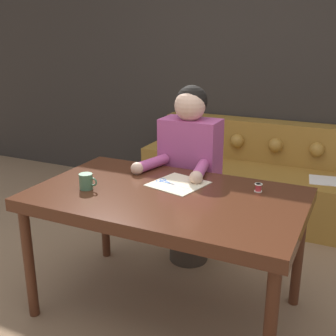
% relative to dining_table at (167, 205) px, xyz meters
% --- Properties ---
extents(ground_plane, '(16.00, 16.00, 0.00)m').
position_rel_dining_table_xyz_m(ground_plane, '(0.02, -0.07, -0.68)').
color(ground_plane, '#846647').
extents(wall_back, '(8.00, 0.06, 2.60)m').
position_rel_dining_table_xyz_m(wall_back, '(0.02, 2.06, 0.62)').
color(wall_back, '#2D2823').
rests_on(wall_back, ground_plane).
extents(dining_table, '(1.49, 0.89, 0.75)m').
position_rel_dining_table_xyz_m(dining_table, '(0.00, 0.00, 0.00)').
color(dining_table, '#472314').
rests_on(dining_table, ground_plane).
extents(couch, '(2.18, 0.77, 0.81)m').
position_rel_dining_table_xyz_m(couch, '(0.24, 1.67, -0.38)').
color(couch, olive).
rests_on(couch, ground_plane).
extents(person, '(0.48, 0.56, 1.27)m').
position_rel_dining_table_xyz_m(person, '(-0.11, 0.59, -0.03)').
color(person, '#33281E').
rests_on(person, ground_plane).
extents(pattern_paper_main, '(0.34, 0.35, 0.00)m').
position_rel_dining_table_xyz_m(pattern_paper_main, '(-0.00, 0.16, 0.07)').
color(pattern_paper_main, beige).
rests_on(pattern_paper_main, dining_table).
extents(scissors, '(0.24, 0.13, 0.01)m').
position_rel_dining_table_xyz_m(scissors, '(-0.07, 0.15, 0.07)').
color(scissors, silver).
rests_on(scissors, dining_table).
extents(mug, '(0.11, 0.08, 0.09)m').
position_rel_dining_table_xyz_m(mug, '(-0.44, -0.13, 0.12)').
color(mug, '#47704C').
rests_on(mug, dining_table).
extents(thread_spool, '(0.04, 0.04, 0.05)m').
position_rel_dining_table_xyz_m(thread_spool, '(0.45, 0.24, 0.09)').
color(thread_spool, red).
rests_on(thread_spool, dining_table).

